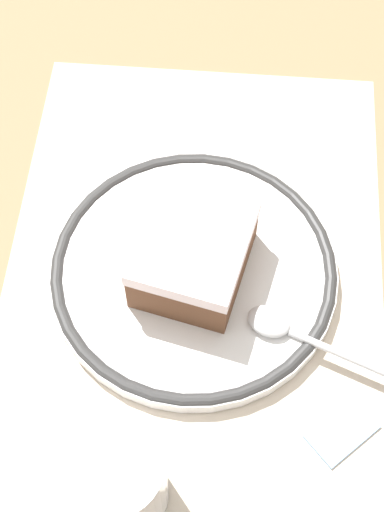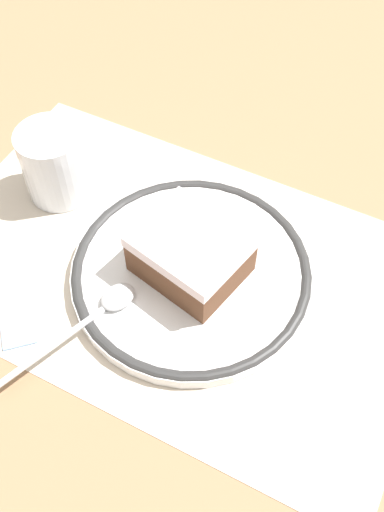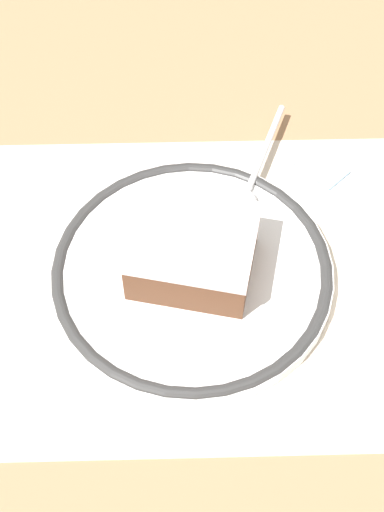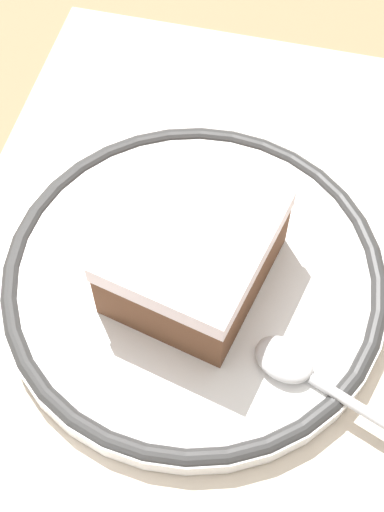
{
  "view_description": "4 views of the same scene",
  "coord_description": "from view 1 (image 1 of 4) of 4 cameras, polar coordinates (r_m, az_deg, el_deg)",
  "views": [
    {
      "loc": [
        0.28,
        0.02,
        0.55
      ],
      "look_at": [
        -0.02,
        -0.0,
        0.03
      ],
      "focal_mm": 54.45,
      "sensor_mm": 36.0,
      "label": 1
    },
    {
      "loc": [
        -0.16,
        0.28,
        0.48
      ],
      "look_at": [
        -0.02,
        -0.0,
        0.03
      ],
      "focal_mm": 41.34,
      "sensor_mm": 36.0,
      "label": 2
    },
    {
      "loc": [
        -0.03,
        -0.34,
        0.52
      ],
      "look_at": [
        -0.02,
        -0.0,
        0.03
      ],
      "focal_mm": 52.68,
      "sensor_mm": 36.0,
      "label": 3
    },
    {
      "loc": [
        0.19,
        0.05,
        0.39
      ],
      "look_at": [
        -0.02,
        -0.0,
        0.03
      ],
      "focal_mm": 51.01,
      "sensor_mm": 36.0,
      "label": 4
    }
  ],
  "objects": [
    {
      "name": "plate",
      "position": [
        0.62,
        0.0,
        -1.14
      ],
      "size": [
        0.23,
        0.23,
        0.02
      ],
      "color": "white",
      "rests_on": "placemat"
    },
    {
      "name": "cake_slice",
      "position": [
        0.59,
        -0.21,
        0.19
      ],
      "size": [
        0.11,
        0.1,
        0.05
      ],
      "color": "brown",
      "rests_on": "plate"
    },
    {
      "name": "sugar_packet",
      "position": [
        0.58,
        11.03,
        -12.47
      ],
      "size": [
        0.06,
        0.06,
        0.01
      ],
      "primitive_type": "cube",
      "rotation": [
        0.0,
        0.0,
        5.46
      ],
      "color": "#8CB2E0",
      "rests_on": "placemat"
    },
    {
      "name": "spoon",
      "position": [
        0.59,
        7.49,
        -5.59
      ],
      "size": [
        0.07,
        0.14,
        0.01
      ],
      "color": "silver",
      "rests_on": "plate"
    },
    {
      "name": "ground_plane",
      "position": [
        0.62,
        -0.02,
        -3.07
      ],
      "size": [
        2.4,
        2.4,
        0.0
      ],
      "primitive_type": "plane",
      "color": "#9E7551"
    },
    {
      "name": "cup",
      "position": [
        0.53,
        -5.51,
        -16.19
      ],
      "size": [
        0.07,
        0.07,
        0.08
      ],
      "color": "silver",
      "rests_on": "placemat"
    },
    {
      "name": "placemat",
      "position": [
        0.62,
        -0.02,
        -3.04
      ],
      "size": [
        0.48,
        0.3,
        0.0
      ],
      "primitive_type": "cube",
      "color": "beige",
      "rests_on": "ground_plane"
    }
  ]
}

